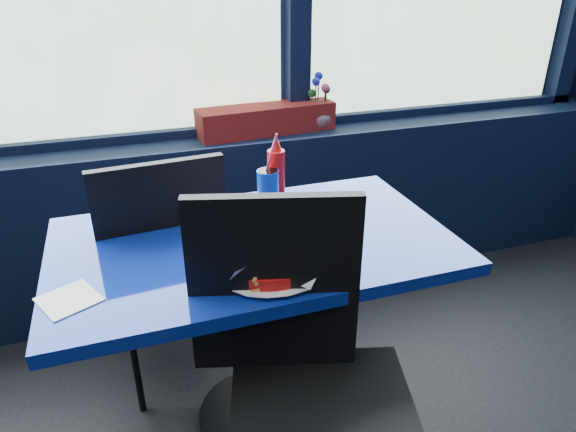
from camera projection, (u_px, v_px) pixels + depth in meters
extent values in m
cube|color=black|center=(144.00, 230.00, 2.37)|extent=(5.00, 0.26, 0.80)
cube|color=black|center=(131.00, 139.00, 2.26)|extent=(4.80, 0.08, 0.06)
cylinder|color=black|center=(259.00, 414.00, 1.89)|extent=(0.44, 0.44, 0.03)
cylinder|color=black|center=(257.00, 345.00, 1.75)|extent=(0.12, 0.12, 0.68)
cube|color=navy|center=(254.00, 245.00, 1.57)|extent=(1.20, 0.70, 0.04)
cube|color=black|center=(324.00, 419.00, 1.27)|extent=(0.57, 0.57, 0.04)
cube|color=black|center=(274.00, 285.00, 1.31)|extent=(0.43, 0.15, 0.50)
cylinder|color=black|center=(249.00, 431.00, 1.55)|extent=(0.03, 0.03, 0.47)
cylinder|color=black|center=(378.00, 426.00, 1.57)|extent=(0.03, 0.03, 0.47)
cube|color=black|center=(170.00, 268.00, 1.94)|extent=(0.47, 0.47, 0.04)
cube|color=black|center=(164.00, 233.00, 1.65)|extent=(0.42, 0.07, 0.48)
cylinder|color=black|center=(209.00, 286.00, 2.27)|extent=(0.02, 0.02, 0.45)
cylinder|color=black|center=(235.00, 336.00, 1.96)|extent=(0.02, 0.02, 0.45)
cylinder|color=black|center=(122.00, 306.00, 2.14)|extent=(0.02, 0.02, 0.45)
cylinder|color=black|center=(135.00, 363.00, 1.83)|extent=(0.02, 0.02, 0.45)
cube|color=maroon|center=(266.00, 119.00, 2.36)|extent=(0.65, 0.21, 0.13)
imported|color=silver|center=(319.00, 115.00, 2.42)|extent=(0.16, 0.16, 0.13)
cylinder|color=#1E5919|center=(315.00, 107.00, 2.40)|extent=(0.01, 0.01, 0.21)
sphere|color=#1E2AB1|center=(316.00, 82.00, 2.35)|extent=(0.04, 0.04, 0.04)
cylinder|color=#1E5919|center=(325.00, 110.00, 2.41)|extent=(0.01, 0.01, 0.18)
sphere|color=#D93F8D|center=(325.00, 88.00, 2.36)|extent=(0.04, 0.04, 0.04)
cylinder|color=#1E5919|center=(318.00, 104.00, 2.42)|extent=(0.01, 0.01, 0.23)
sphere|color=#1E2AB1|center=(319.00, 76.00, 2.36)|extent=(0.04, 0.04, 0.04)
cylinder|color=#1E5919|center=(312.00, 112.00, 2.42)|extent=(0.01, 0.01, 0.15)
sphere|color=#1E5919|center=(312.00, 93.00, 2.38)|extent=(0.04, 0.04, 0.04)
cylinder|color=#1E5919|center=(326.00, 110.00, 2.43)|extent=(0.01, 0.01, 0.16)
sphere|color=#1E5919|center=(326.00, 90.00, 2.39)|extent=(0.04, 0.04, 0.04)
cylinder|color=red|center=(275.00, 270.00, 1.37)|extent=(0.25, 0.25, 0.05)
cylinder|color=white|center=(275.00, 273.00, 1.37)|extent=(0.24, 0.24, 0.00)
cylinder|color=silver|center=(304.00, 248.00, 1.41)|extent=(0.09, 0.09, 0.08)
sphere|color=brown|center=(273.00, 262.00, 1.33)|extent=(0.05, 0.05, 0.05)
cylinder|color=red|center=(269.00, 254.00, 1.33)|extent=(0.05, 0.05, 0.01)
cylinder|color=red|center=(276.00, 174.00, 1.81)|extent=(0.06, 0.06, 0.18)
cone|color=red|center=(276.00, 143.00, 1.76)|extent=(0.04, 0.04, 0.06)
cylinder|color=#0D3794|center=(268.00, 187.00, 1.77)|extent=(0.08, 0.08, 0.12)
cylinder|color=black|center=(268.00, 171.00, 1.75)|extent=(0.07, 0.07, 0.01)
cylinder|color=#F3337A|center=(270.00, 156.00, 1.72)|extent=(0.04, 0.05, 0.17)
cube|color=white|center=(69.00, 299.00, 1.28)|extent=(0.17, 0.17, 0.00)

